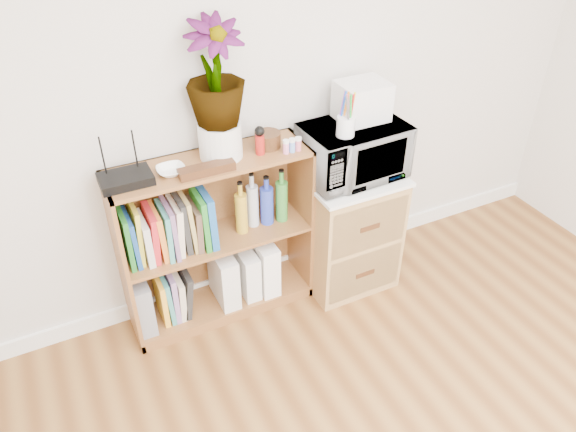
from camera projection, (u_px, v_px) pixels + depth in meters
skirting_board at (268, 267)px, 3.40m from camera, size 4.00×0.02×0.10m
bookshelf at (217, 240)px, 2.93m from camera, size 1.00×0.30×0.95m
wicker_unit at (346, 229)px, 3.22m from camera, size 0.50×0.45×0.70m
microwave at (353, 151)px, 2.91m from camera, size 0.53×0.37×0.29m
pen_cup at (346, 126)px, 2.71m from camera, size 0.09×0.09×0.10m
small_appliance at (362, 101)px, 2.84m from camera, size 0.25×0.21×0.20m
router at (126, 179)px, 2.48m from camera, size 0.23×0.16×0.04m
white_bowl at (171, 171)px, 2.55m from camera, size 0.13×0.13×0.03m
plant_pot at (220, 140)px, 2.64m from camera, size 0.21×0.21×0.17m
potted_plant at (215, 73)px, 2.45m from camera, size 0.27×0.27×0.48m
trinket_box at (207, 169)px, 2.55m from camera, size 0.26×0.07×0.04m
kokeshi_doll at (260, 145)px, 2.68m from camera, size 0.04×0.04×0.10m
wooden_bowl at (268, 140)px, 2.75m from camera, size 0.13×0.13×0.08m
paint_jars at (292, 147)px, 2.71m from camera, size 0.11×0.04×0.06m
file_box at (140, 302)px, 2.91m from camera, size 0.09×0.25×0.31m
magazine_holder_left at (223, 276)px, 3.07m from camera, size 0.10×0.25×0.32m
magazine_holder_mid at (246, 271)px, 3.13m from camera, size 0.09×0.22×0.28m
magazine_holder_right at (263, 264)px, 3.16m from camera, size 0.10×0.25×0.32m
cookbooks at (168, 228)px, 2.75m from camera, size 0.44×0.20×0.31m
liquor_bottles at (261, 201)px, 2.92m from camera, size 0.30×0.07×0.31m
lower_books at (173, 294)px, 2.99m from camera, size 0.18×0.19×0.29m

